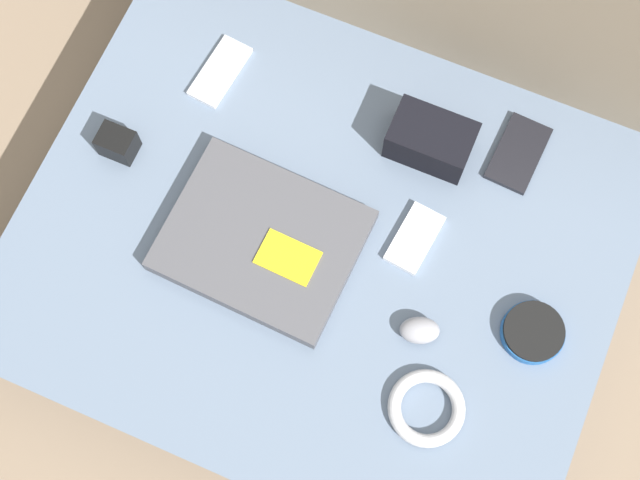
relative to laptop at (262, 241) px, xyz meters
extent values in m
plane|color=#7A6651|center=(0.08, 0.03, -0.17)|extent=(8.00, 8.00, 0.00)
cube|color=slate|center=(0.08, 0.03, -0.09)|extent=(0.93, 0.76, 0.16)
cube|color=#47474C|center=(0.00, 0.00, 0.00)|extent=(0.30, 0.25, 0.03)
cube|color=yellow|center=(0.05, -0.01, 0.02)|extent=(0.09, 0.06, 0.00)
ellipsoid|color=gray|center=(0.27, -0.04, 0.00)|extent=(0.07, 0.06, 0.03)
cylinder|color=#1E569E|center=(0.43, 0.03, -0.01)|extent=(0.10, 0.10, 0.02)
cylinder|color=black|center=(0.43, 0.03, 0.00)|extent=(0.09, 0.09, 0.01)
cube|color=black|center=(0.32, 0.30, -0.01)|extent=(0.08, 0.13, 0.01)
cube|color=silver|center=(-0.19, 0.24, -0.01)|extent=(0.07, 0.13, 0.01)
cube|color=silver|center=(0.22, 0.10, -0.01)|extent=(0.07, 0.11, 0.01)
cube|color=black|center=(0.18, 0.25, 0.02)|extent=(0.13, 0.08, 0.07)
cube|color=black|center=(-0.28, 0.06, 0.01)|extent=(0.06, 0.04, 0.05)
torus|color=#B2B2B7|center=(0.33, -0.14, -0.01)|extent=(0.11, 0.11, 0.02)
camera|label=1|loc=(0.24, -0.34, 1.31)|focal=50.00mm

